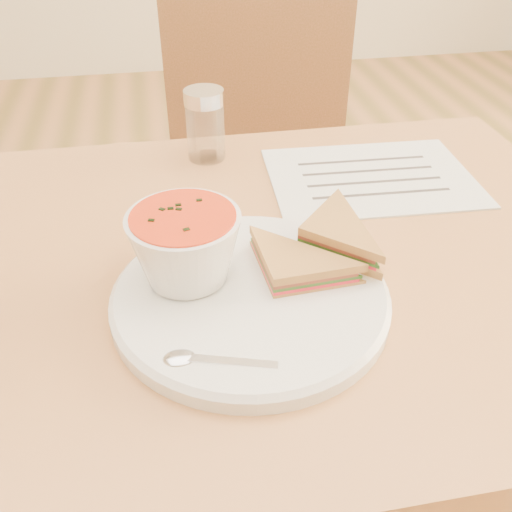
{
  "coord_description": "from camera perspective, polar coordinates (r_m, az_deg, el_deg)",
  "views": [
    {
      "loc": [
        -0.08,
        -0.56,
        1.17
      ],
      "look_at": [
        0.01,
        -0.07,
        0.8
      ],
      "focal_mm": 40.0,
      "sensor_mm": 36.0,
      "label": 1
    }
  ],
  "objects": [
    {
      "name": "plate",
      "position": [
        0.63,
        -0.57,
        -4.24
      ],
      "size": [
        0.32,
        0.32,
        0.02
      ],
      "primitive_type": null,
      "rotation": [
        0.0,
        0.0,
        -0.07
      ],
      "color": "white",
      "rests_on": "dining_table"
    },
    {
      "name": "chair_far",
      "position": [
        1.3,
        -0.97,
        4.24
      ],
      "size": [
        0.53,
        0.53,
        0.95
      ],
      "primitive_type": null,
      "rotation": [
        0.0,
        0.0,
        2.85
      ],
      "color": "brown",
      "rests_on": "floor"
    },
    {
      "name": "sandwich_half_b",
      "position": [
        0.66,
        4.16,
        1.64
      ],
      "size": [
        0.15,
        0.15,
        0.03
      ],
      "primitive_type": null,
      "rotation": [
        0.0,
        0.0,
        -0.74
      ],
      "color": "#C08343",
      "rests_on": "plate"
    },
    {
      "name": "sandwich_half_a",
      "position": [
        0.6,
        1.75,
        -3.59
      ],
      "size": [
        0.11,
        0.11,
        0.03
      ],
      "primitive_type": null,
      "rotation": [
        0.0,
        0.0,
        0.07
      ],
      "color": "#C08343",
      "rests_on": "plate"
    },
    {
      "name": "spoon",
      "position": [
        0.54,
        -2.69,
        -10.57
      ],
      "size": [
        0.16,
        0.08,
        0.01
      ],
      "primitive_type": null,
      "rotation": [
        0.0,
        0.0,
        -0.27
      ],
      "color": "silver",
      "rests_on": "plate"
    },
    {
      "name": "condiment_shaker",
      "position": [
        0.91,
        -5.09,
        12.93
      ],
      "size": [
        0.08,
        0.08,
        0.11
      ],
      "primitive_type": null,
      "rotation": [
        0.0,
        0.0,
        0.33
      ],
      "color": "silver",
      "rests_on": "dining_table"
    },
    {
      "name": "soup_bowl",
      "position": [
        0.62,
        -7.05,
        0.59
      ],
      "size": [
        0.13,
        0.13,
        0.08
      ],
      "primitive_type": null,
      "rotation": [
        0.0,
        0.0,
        0.07
      ],
      "color": "white",
      "rests_on": "plate"
    },
    {
      "name": "dining_table",
      "position": [
        0.98,
        -1.16,
        -17.87
      ],
      "size": [
        1.0,
        0.7,
        0.75
      ],
      "primitive_type": null,
      "color": "brown",
      "rests_on": "floor"
    },
    {
      "name": "paper_menu",
      "position": [
        0.89,
        11.43,
        7.73
      ],
      "size": [
        0.31,
        0.24,
        0.0
      ],
      "primitive_type": null,
      "rotation": [
        0.0,
        0.0,
        -0.04
      ],
      "color": "silver",
      "rests_on": "dining_table"
    }
  ]
}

